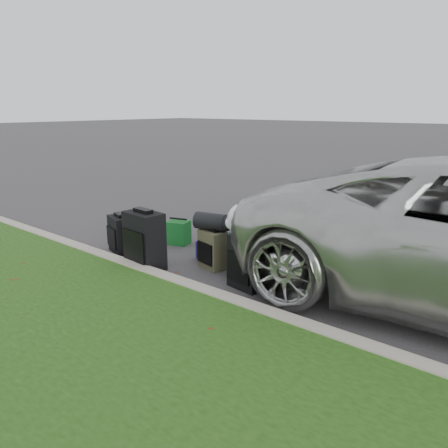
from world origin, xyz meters
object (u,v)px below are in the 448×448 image
Objects in this scene: suitcase_large_black_left at (145,241)px; tote_navy at (205,251)px; suitcase_small_black at (120,234)px; tote_green at (179,232)px; suitcase_teal at (243,252)px; suitcase_olive at (213,249)px; suitcase_large_black_right at (247,262)px.

suitcase_large_black_left is 3.10× the size of tote_navy.
suitcase_small_black reaches higher than tote_navy.
tote_green is 0.90m from tote_navy.
tote_navy is (0.40, 0.79, -0.27)m from suitcase_large_black_left.
suitcase_teal is 0.70m from tote_navy.
suitcase_small_black is 1.37m from tote_navy.
suitcase_large_black_left is at bearing -129.58° from suitcase_teal.
tote_navy is at bearing 67.84° from suitcase_large_black_left.
suitcase_teal is (0.37, 0.20, -0.01)m from suitcase_olive.
tote_green is at bearing 170.16° from suitcase_olive.
suitcase_olive is (1.55, 0.38, -0.01)m from suitcase_small_black.
tote_navy is (-0.31, 0.19, -0.14)m from suitcase_olive.
suitcase_small_black is 1.05× the size of suitcase_olive.
suitcase_olive is at bearing -41.07° from tote_green.
suitcase_teal is at bearing 35.25° from suitcase_small_black.
suitcase_teal is 1.56m from tote_green.
suitcase_teal reaches higher than tote_green.
suitcase_large_black_left is at bearing -158.58° from suitcase_large_black_right.
suitcase_teal is (1.93, 0.58, -0.02)m from suitcase_small_black.
suitcase_large_black_right is at bearing -39.30° from tote_green.
suitcase_large_black_left is 0.94m from suitcase_olive.
suitcase_small_black is 0.88m from suitcase_large_black_left.
suitcase_large_black_left reaches higher than tote_navy.
suitcase_large_black_right is (2.33, 0.12, 0.05)m from suitcase_small_black.
tote_navy is (-1.09, 0.45, -0.20)m from suitcase_large_black_right.
suitcase_olive is 0.80× the size of suitcase_large_black_right.
suitcase_teal is (1.09, 0.81, -0.14)m from suitcase_large_black_left.
suitcase_small_black is 0.85× the size of suitcase_large_black_right.
suitcase_large_black_left is 1.20m from tote_green.
tote_green is (-1.53, 0.29, -0.07)m from suitcase_teal.
suitcase_large_black_left reaches higher than suitcase_olive.
suitcase_small_black is 1.09× the size of suitcase_teal.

